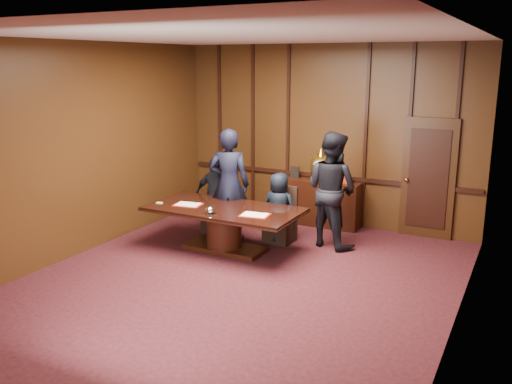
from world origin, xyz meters
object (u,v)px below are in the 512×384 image
(sideboard, at_px, (320,201))
(signatory_right, at_px, (279,208))
(witness_left, at_px, (229,184))
(conference_table, at_px, (224,222))
(signatory_left, at_px, (216,195))
(witness_right, at_px, (332,189))

(sideboard, distance_m, signatory_right, 1.39)
(witness_left, bearing_deg, signatory_right, 171.20)
(conference_table, xyz_separation_m, signatory_right, (0.65, 0.80, 0.13))
(conference_table, height_order, signatory_right, signatory_right)
(signatory_left, bearing_deg, witness_left, 148.40)
(witness_left, height_order, witness_right, witness_left)
(signatory_left, relative_size, witness_left, 0.71)
(witness_right, bearing_deg, signatory_right, 38.19)
(witness_left, bearing_deg, witness_right, 175.14)
(conference_table, distance_m, witness_left, 0.83)
(signatory_left, bearing_deg, conference_table, 122.96)
(sideboard, height_order, witness_left, witness_left)
(sideboard, xyz_separation_m, witness_right, (0.61, -1.05, 0.52))
(witness_left, distance_m, witness_right, 1.83)
(signatory_left, relative_size, signatory_right, 1.13)
(conference_table, xyz_separation_m, witness_right, (1.51, 1.11, 0.50))
(signatory_right, bearing_deg, signatory_left, -1.33)
(signatory_left, xyz_separation_m, signatory_right, (1.30, 0.00, -0.08))
(sideboard, distance_m, witness_right, 1.32)
(sideboard, distance_m, conference_table, 2.34)
(sideboard, xyz_separation_m, conference_table, (-0.90, -2.16, 0.02))
(signatory_left, relative_size, witness_right, 0.72)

